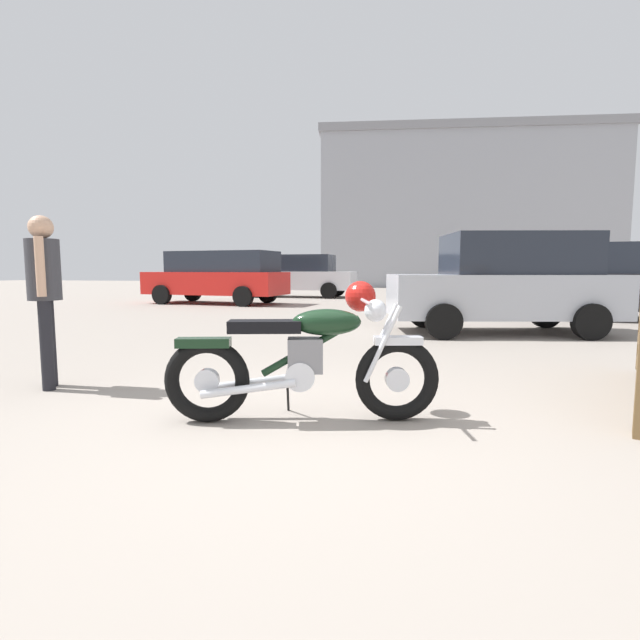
# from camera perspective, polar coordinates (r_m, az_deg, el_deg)

# --- Properties ---
(ground_plane) EXTENTS (80.00, 80.00, 0.00)m
(ground_plane) POSITION_cam_1_polar(r_m,az_deg,el_deg) (3.42, -2.58, -13.67)
(ground_plane) COLOR gray
(vintage_motorcycle) EXTENTS (2.05, 0.81, 1.07)m
(vintage_motorcycle) POSITION_cam_1_polar(r_m,az_deg,el_deg) (3.62, -1.23, -4.44)
(vintage_motorcycle) COLOR black
(vintage_motorcycle) RESTS_ON ground_plane
(bystander) EXTENTS (0.30, 0.40, 1.66)m
(bystander) POSITION_cam_1_polar(r_m,az_deg,el_deg) (5.26, -30.15, 3.80)
(bystander) COLOR black
(bystander) RESTS_ON ground_plane
(dark_sedan_left) EXTENTS (4.90, 2.46, 1.74)m
(dark_sedan_left) POSITION_cam_1_polar(r_m,az_deg,el_deg) (16.29, -12.09, 5.23)
(dark_sedan_left) COLOR black
(dark_sedan_left) RESTS_ON ground_plane
(blue_hatchback_right) EXTENTS (4.45, 2.51, 1.67)m
(blue_hatchback_right) POSITION_cam_1_polar(r_m,az_deg,el_deg) (16.78, 29.75, 4.22)
(blue_hatchback_right) COLOR black
(blue_hatchback_right) RESTS_ON ground_plane
(white_estate_far) EXTENTS (4.88, 2.40, 1.74)m
(white_estate_far) POSITION_cam_1_polar(r_m,az_deg,el_deg) (12.80, 30.32, 4.32)
(white_estate_far) COLOR black
(white_estate_far) RESTS_ON ground_plane
(red_hatchback_near) EXTENTS (4.76, 2.10, 1.74)m
(red_hatchback_near) POSITION_cam_1_polar(r_m,az_deg,el_deg) (19.86, -2.98, 5.49)
(red_hatchback_near) COLOR black
(red_hatchback_near) RESTS_ON ground_plane
(silver_sedan_mid) EXTENTS (4.12, 2.32, 1.78)m
(silver_sedan_mid) POSITION_cam_1_polar(r_m,az_deg,el_deg) (9.18, 21.33, 4.21)
(silver_sedan_mid) COLOR black
(silver_sedan_mid) RESTS_ON ground_plane
(industrial_building) EXTENTS (19.75, 13.00, 10.05)m
(industrial_building) POSITION_cam_1_polar(r_m,az_deg,el_deg) (36.30, 15.90, 12.02)
(industrial_building) COLOR #9EA0A8
(industrial_building) RESTS_ON ground_plane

